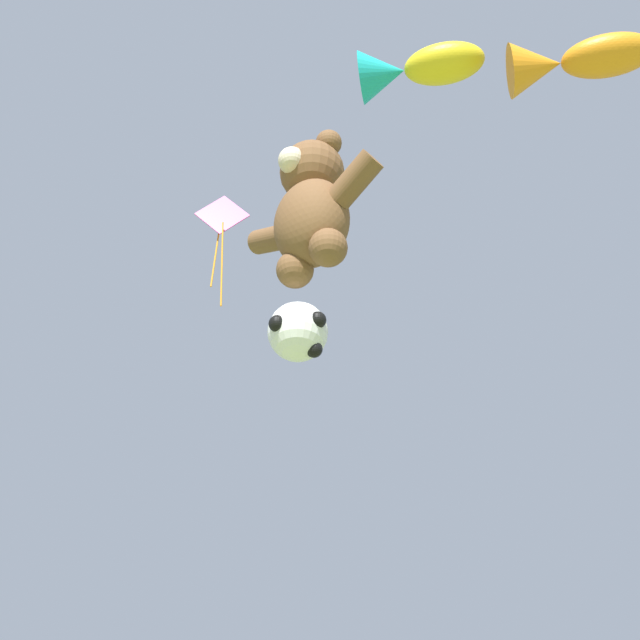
{
  "coord_description": "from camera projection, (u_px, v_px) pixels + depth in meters",
  "views": [
    {
      "loc": [
        5.18,
        0.74,
        1.19
      ],
      "look_at": [
        0.09,
        5.88,
        6.57
      ],
      "focal_mm": 40.0,
      "sensor_mm": 36.0,
      "label": 1
    }
  ],
  "objects": [
    {
      "name": "teddy_bear_kite",
      "position": [
        311.0,
        206.0,
        9.54
      ],
      "size": [
        2.36,
        1.04,
        2.39
      ],
      "color": "brown"
    },
    {
      "name": "soccer_ball_kite",
      "position": [
        298.0,
        332.0,
        8.9
      ],
      "size": [
        0.84,
        0.84,
        0.77
      ],
      "color": "white"
    },
    {
      "name": "fish_kite_goldfin",
      "position": [
        413.0,
        69.0,
        11.27
      ],
      "size": [
        2.05,
        1.71,
        0.84
      ],
      "color": "yellow"
    },
    {
      "name": "diamond_kite",
      "position": [
        222.0,
        224.0,
        13.16
      ],
      "size": [
        0.72,
        0.77,
        2.7
      ],
      "color": "#E53F9E"
    },
    {
      "name": "fish_kite_tangerine",
      "position": [
        571.0,
        62.0,
        10.55
      ],
      "size": [
        2.14,
        1.78,
        0.82
      ],
      "color": "orange"
    }
  ]
}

